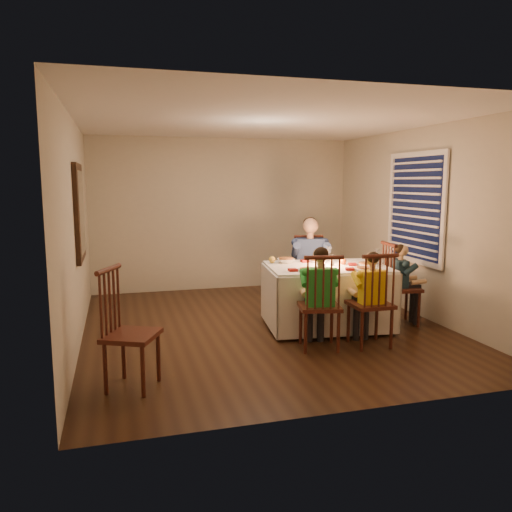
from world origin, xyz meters
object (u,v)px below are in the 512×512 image
object	(u,v)px
chair_end	(399,324)
child_teal	(399,324)
chair_near_right	(369,345)
adult	(309,311)
dining_table	(327,283)
serving_bowl	(286,261)
chair_adult	(309,311)
chair_near_left	(319,348)
child_green	(319,348)
chair_extra	(134,387)
child_yellow	(369,345)

from	to	relation	value
chair_end	child_teal	world-z (taller)	chair_end
chair_near_right	adult	bearing A→B (deg)	-86.47
dining_table	serving_bowl	distance (m)	0.62
chair_adult	chair_near_left	distance (m)	1.66
chair_near_right	chair_end	bearing A→B (deg)	-139.59
adult	child_teal	xyz separation A→B (m)	(0.90, -0.96, 0.00)
dining_table	child_green	bearing A→B (deg)	-112.25
chair_extra	child_green	size ratio (longest dim) A/B	0.96
chair_extra	serving_bowl	bearing A→B (deg)	-25.16
child_teal	serving_bowl	bearing A→B (deg)	76.99
chair_extra	chair_near_right	bearing A→B (deg)	-54.04
child_teal	dining_table	bearing A→B (deg)	87.62
dining_table	chair_end	distance (m)	1.15
dining_table	child_green	distance (m)	1.05
chair_end	serving_bowl	bearing A→B (deg)	76.99
chair_near_left	chair_near_right	world-z (taller)	same
chair_extra	adult	bearing A→B (deg)	-24.83
chair_extra	child_green	world-z (taller)	child_green
chair_end	child_teal	size ratio (longest dim) A/B	1.02
child_green	child_yellow	size ratio (longest dim) A/B	1.06
serving_bowl	adult	bearing A→B (deg)	40.93
chair_near_right	adult	size ratio (longest dim) A/B	0.80
dining_table	chair_adult	distance (m)	0.99
dining_table	serving_bowl	world-z (taller)	serving_bowl
adult	chair_end	bearing A→B (deg)	-32.19
chair_near_right	adult	xyz separation A→B (m)	(-0.08, 1.64, 0.00)
chair_near_left	chair_extra	xyz separation A→B (m)	(-2.05, -0.55, 0.00)
chair_near_right	child_teal	distance (m)	1.06
chair_adult	child_teal	world-z (taller)	chair_adult
chair_near_left	adult	size ratio (longest dim) A/B	0.80
chair_near_left	child_yellow	distance (m)	0.60
chair_extra	child_teal	bearing A→B (deg)	-45.88
chair_near_right	chair_adult	bearing A→B (deg)	-86.47
chair_near_left	serving_bowl	distance (m)	1.40
chair_adult	chair_near_right	xyz separation A→B (m)	(0.08, -1.64, 0.00)
chair_near_left	chair_extra	bearing A→B (deg)	26.80
chair_near_right	child_green	distance (m)	0.60
dining_table	chair_near_left	world-z (taller)	dining_table
chair_end	child_green	world-z (taller)	child_green
adult	serving_bowl	size ratio (longest dim) A/B	5.83
chair_near_left	child_teal	bearing A→B (deg)	-144.69
chair_adult	chair_extra	distance (m)	3.34
dining_table	chair_near_right	bearing A→B (deg)	-71.89
dining_table	chair_near_left	bearing A→B (deg)	-112.25
chair_adult	child_teal	xyz separation A→B (m)	(0.90, -0.96, 0.00)
chair_adult	chair_near_left	world-z (taller)	same
chair_near_left	child_teal	size ratio (longest dim) A/B	1.02
chair_near_left	adult	xyz separation A→B (m)	(0.51, 1.58, 0.00)
chair_adult	chair_near_right	bearing A→B (deg)	-72.35
chair_near_right	chair_extra	bearing A→B (deg)	11.11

